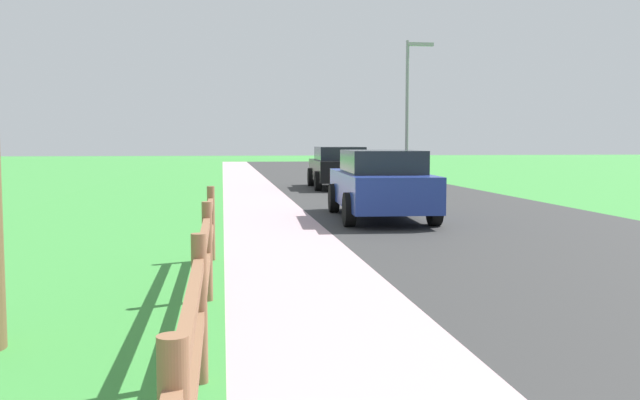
{
  "coord_description": "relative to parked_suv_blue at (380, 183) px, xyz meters",
  "views": [
    {
      "loc": [
        -2.01,
        0.03,
        1.73
      ],
      "look_at": [
        -0.44,
        11.41,
        0.78
      ],
      "focal_mm": 39.77,
      "sensor_mm": 36.0,
      "label": 1
    }
  ],
  "objects": [
    {
      "name": "grass_verge",
      "position": [
        -5.99,
        11.51,
        -0.78
      ],
      "size": [
        5.0,
        66.0,
        0.0
      ],
      "primitive_type": "cube",
      "color": "#3D903D",
      "rests_on": "ground"
    },
    {
      "name": "curb_concrete",
      "position": [
        -4.49,
        11.51,
        -0.79
      ],
      "size": [
        6.0,
        66.0,
        0.01
      ],
      "primitive_type": "cube",
      "color": "#BA9AA0",
      "rests_on": "ground"
    },
    {
      "name": "rail_fence",
      "position": [
        -3.67,
        -10.45,
        -0.16
      ],
      "size": [
        0.11,
        10.7,
        1.08
      ],
      "color": "#895D40",
      "rests_on": "ground"
    },
    {
      "name": "parked_suv_blue",
      "position": [
        0.0,
        0.0,
        0.0
      ],
      "size": [
        2.16,
        4.79,
        1.53
      ],
      "color": "navy",
      "rests_on": "ground"
    },
    {
      "name": "road_asphalt",
      "position": [
        2.01,
        11.51,
        -0.79
      ],
      "size": [
        7.0,
        66.0,
        0.01
      ],
      "primitive_type": "cube",
      "color": "#323232",
      "rests_on": "ground"
    },
    {
      "name": "street_lamp",
      "position": [
        4.35,
        13.74,
        2.76
      ],
      "size": [
        1.17,
        0.2,
        5.93
      ],
      "color": "gray",
      "rests_on": "ground"
    },
    {
      "name": "ground_plane",
      "position": [
        -1.49,
        9.51,
        -0.79
      ],
      "size": [
        120.0,
        120.0,
        0.0
      ],
      "primitive_type": "plane",
      "color": "#3D903D"
    },
    {
      "name": "parked_car_black",
      "position": [
        0.77,
        10.32,
        0.0
      ],
      "size": [
        2.19,
        4.54,
        1.53
      ],
      "color": "black",
      "rests_on": "ground"
    }
  ]
}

